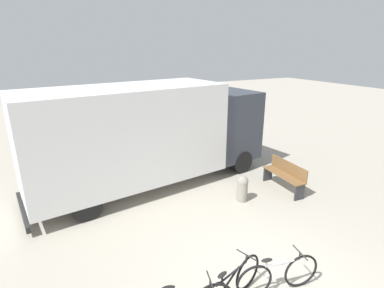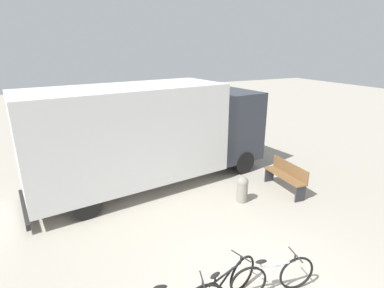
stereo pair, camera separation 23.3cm
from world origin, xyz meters
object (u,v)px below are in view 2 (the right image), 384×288
at_px(bicycle_middle, 225,286).
at_px(bicycle_far, 273,277).
at_px(bollard_near_bench, 242,188).
at_px(delivery_truck, 151,132).
at_px(park_bench, 286,175).

xyz_separation_m(bicycle_middle, bicycle_far, (0.90, -0.19, 0.00)).
xyz_separation_m(bicycle_middle, bollard_near_bench, (2.42, 2.94, 0.05)).
height_order(bicycle_middle, bollard_near_bench, bicycle_middle).
relative_size(delivery_truck, bollard_near_bench, 10.28).
height_order(park_bench, bicycle_middle, park_bench).
xyz_separation_m(delivery_truck, park_bench, (3.62, -2.37, -1.26)).
xyz_separation_m(delivery_truck, bollard_near_bench, (1.96, -2.36, -1.34)).
distance_m(park_bench, bicycle_middle, 5.02).
height_order(delivery_truck, bicycle_middle, delivery_truck).
distance_m(delivery_truck, bollard_near_bench, 3.35).
relative_size(park_bench, bollard_near_bench, 2.07).
height_order(delivery_truck, bicycle_far, delivery_truck).
relative_size(bicycle_middle, bicycle_far, 0.98).
height_order(bicycle_middle, bicycle_far, same).
relative_size(park_bench, bicycle_far, 0.99).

